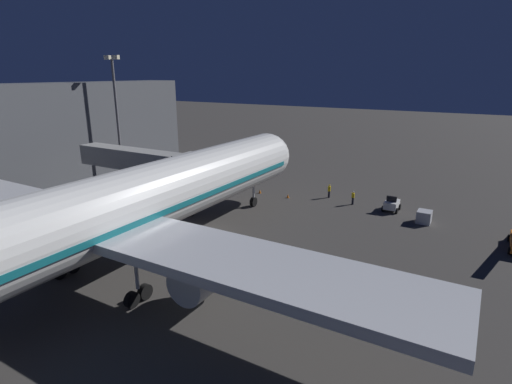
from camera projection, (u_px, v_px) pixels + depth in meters
The scene contains 10 objects.
ground_plane at pixel (204, 233), 43.17m from camera, with size 320.00×320.00×0.00m, color #383533.
airliner_at_gate at pixel (99, 217), 30.89m from camera, with size 51.52×60.13×19.66m.
jet_bridge at pixel (150, 162), 49.61m from camera, with size 19.67×3.40×7.44m.
apron_floodlight_mast at pixel (117, 110), 62.37m from camera, with size 2.90×0.50×18.88m.
baggage_tug_lead at pixel (392, 204), 49.94m from camera, with size 1.86×2.49×1.95m.
baggage_container_near_belt at pixel (424, 217), 45.91m from camera, with size 1.52×1.71×1.40m, color #B7BABF.
ground_crew_near_nose_gear at pixel (353, 197), 52.21m from camera, with size 0.40×0.40×1.80m.
ground_crew_by_belt_loader at pixel (329, 190), 55.06m from camera, with size 0.40×0.40×1.88m.
traffic_cone_nose_port at pixel (288, 196), 55.14m from camera, with size 0.36×0.36×0.55m, color orange.
traffic_cone_nose_starboard at pixel (260, 191), 57.27m from camera, with size 0.36×0.36×0.55m, color orange.
Camera 1 is at (-25.04, 31.89, 16.39)m, focal length 28.44 mm.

